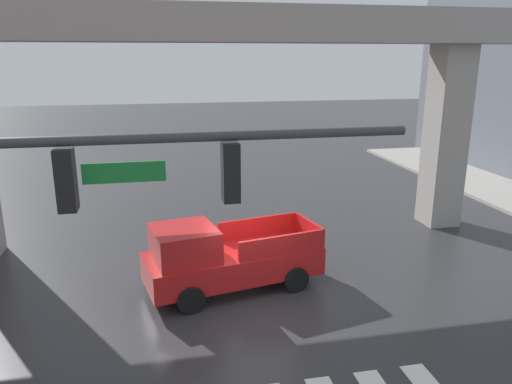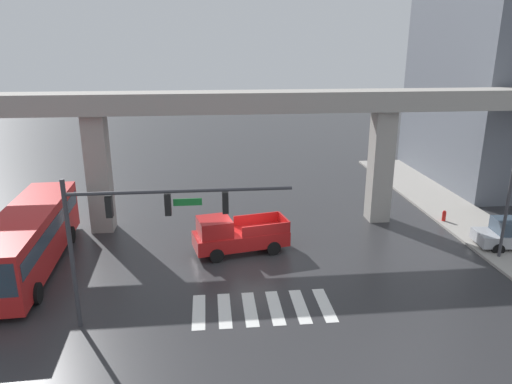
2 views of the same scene
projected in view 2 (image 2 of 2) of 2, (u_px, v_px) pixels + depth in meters
ground_plane at (251, 257)px, 25.50m from camera, size 120.00×120.00×0.00m
crosswalk_stripes at (263, 308)px, 20.53m from camera, size 6.05×2.80×0.01m
elevated_overpass at (243, 112)px, 27.99m from camera, size 53.59×2.15×8.29m
sidewalk_east at (482, 231)px, 28.77m from camera, size 4.00×36.00×0.15m
pickup_truck at (236, 236)px, 25.75m from camera, size 5.38×2.89×2.08m
city_bus at (29, 236)px, 23.81m from camera, size 3.13×10.90×2.99m
traffic_signal_mast at (139, 218)px, 18.18m from camera, size 8.69×0.32×6.20m
street_lamp_near_corner at (512, 177)px, 23.88m from camera, size 0.44×0.70×7.24m
fire_hydrant at (444, 217)px, 30.17m from camera, size 0.24×0.24×0.85m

